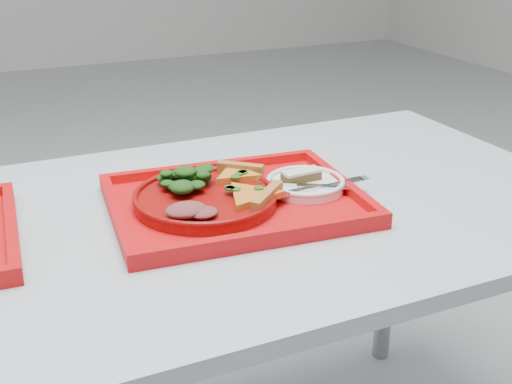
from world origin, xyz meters
TOP-DOWN VIEW (x-y plane):
  - table at (0.00, 0.00)m, footprint 1.60×0.80m
  - tray_main at (0.11, -0.01)m, footprint 0.48×0.39m
  - dinner_plate at (0.06, 0.00)m, footprint 0.26×0.26m
  - side_plate at (0.26, -0.01)m, footprint 0.15×0.15m
  - pizza_slice_a at (0.13, -0.04)m, footprint 0.16×0.17m
  - pizza_slice_b at (0.14, 0.06)m, footprint 0.14×0.14m
  - salad_heap at (0.03, 0.05)m, footprint 0.10×0.09m
  - meat_portion at (-0.00, -0.06)m, footprint 0.07×0.06m
  - dessert_bar at (0.25, 0.01)m, footprint 0.08×0.03m
  - knife at (0.25, -0.02)m, footprint 0.17×0.11m
  - fork at (0.27, -0.04)m, footprint 0.19×0.03m

SIDE VIEW (x-z plane):
  - table at x=0.00m, z-range 0.30..1.05m
  - tray_main at x=0.11m, z-range 0.75..0.76m
  - side_plate at x=0.26m, z-range 0.76..0.78m
  - dinner_plate at x=0.06m, z-range 0.76..0.78m
  - knife at x=0.25m, z-range 0.78..0.78m
  - fork at x=0.27m, z-range 0.78..0.78m
  - dessert_bar at x=0.25m, z-range 0.78..0.80m
  - pizza_slice_a at x=0.13m, z-range 0.78..0.80m
  - pizza_slice_b at x=0.14m, z-range 0.78..0.80m
  - meat_portion at x=0.00m, z-range 0.78..0.80m
  - salad_heap at x=0.03m, z-range 0.78..0.83m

